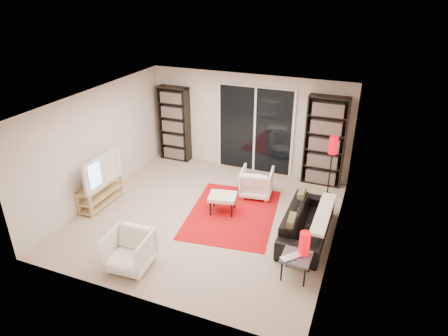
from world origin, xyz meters
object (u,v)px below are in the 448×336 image
(tv_stand, at_px, (101,193))
(armchair_back, at_px, (257,182))
(ottoman, at_px, (223,197))
(sofa, at_px, (307,223))
(armchair_front, at_px, (129,251))
(floor_lamp, at_px, (333,151))
(bookshelf_left, at_px, (174,124))
(side_table, at_px, (296,259))
(bookshelf_right, at_px, (325,142))

(tv_stand, xyz_separation_m, armchair_back, (2.96, 1.61, 0.05))
(armchair_back, bearing_deg, ottoman, 57.97)
(tv_stand, distance_m, ottoman, 2.62)
(tv_stand, relative_size, ottoman, 1.83)
(sofa, bearing_deg, tv_stand, 96.06)
(armchair_front, xyz_separation_m, floor_lamp, (2.70, 3.71, 0.74))
(tv_stand, bearing_deg, armchair_front, -41.22)
(bookshelf_left, height_order, sofa, bookshelf_left)
(bookshelf_left, relative_size, side_table, 4.20)
(armchair_back, height_order, armchair_front, armchair_front)
(sofa, xyz_separation_m, floor_lamp, (0.13, 1.73, 0.78))
(bookshelf_right, distance_m, sofa, 2.40)
(tv_stand, xyz_separation_m, armchair_front, (1.75, -1.53, 0.07))
(bookshelf_left, bearing_deg, tv_stand, -97.37)
(bookshelf_left, distance_m, bookshelf_right, 3.85)
(sofa, xyz_separation_m, ottoman, (-1.78, 0.20, 0.06))
(sofa, relative_size, armchair_back, 2.78)
(bookshelf_right, distance_m, armchair_back, 1.82)
(sofa, height_order, side_table, sofa)
(armchair_back, bearing_deg, side_table, 113.03)
(armchair_back, distance_m, side_table, 2.74)
(ottoman, bearing_deg, armchair_back, 65.81)
(sofa, distance_m, side_table, 1.20)
(bookshelf_left, relative_size, armchair_front, 2.70)
(bookshelf_left, bearing_deg, armchair_front, -71.81)
(bookshelf_left, distance_m, side_table, 5.34)
(armchair_front, height_order, ottoman, armchair_front)
(bookshelf_right, bearing_deg, floor_lamp, -65.75)
(armchair_front, bearing_deg, bookshelf_left, 103.89)
(tv_stand, xyz_separation_m, sofa, (4.31, 0.45, 0.02))
(tv_stand, relative_size, sofa, 0.59)
(tv_stand, xyz_separation_m, side_table, (4.37, -0.74, 0.09))
(ottoman, bearing_deg, tv_stand, -165.59)
(bookshelf_right, xyz_separation_m, sofa, (0.11, -2.27, -0.77))
(bookshelf_right, bearing_deg, ottoman, -128.84)
(armchair_back, height_order, ottoman, armchair_back)
(armchair_front, distance_m, floor_lamp, 4.65)
(tv_stand, bearing_deg, armchair_back, 28.45)
(ottoman, bearing_deg, bookshelf_right, 51.16)
(bookshelf_right, distance_m, side_table, 3.54)
(tv_stand, xyz_separation_m, floor_lamp, (4.45, 2.18, 0.80))
(bookshelf_right, distance_m, tv_stand, 5.07)
(bookshelf_right, height_order, ottoman, bookshelf_right)
(armchair_front, distance_m, side_table, 2.73)
(bookshelf_right, relative_size, armchair_front, 2.91)
(sofa, bearing_deg, floor_lamp, -4.26)
(tv_stand, distance_m, floor_lamp, 5.02)
(side_table, bearing_deg, bookshelf_right, 92.75)
(bookshelf_left, height_order, armchair_back, bookshelf_left)
(tv_stand, xyz_separation_m, ottoman, (2.54, 0.65, 0.08))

